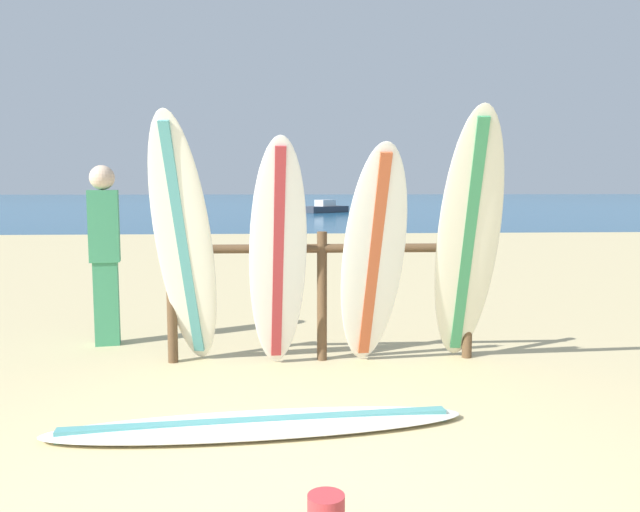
{
  "coord_description": "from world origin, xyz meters",
  "views": [
    {
      "loc": [
        0.07,
        -2.72,
        1.59
      ],
      "look_at": [
        0.42,
        3.28,
        0.92
      ],
      "focal_mm": 36.09,
      "sensor_mm": 36.0,
      "label": 1
    }
  ],
  "objects_px": {
    "surfboard_leaning_far_left": "(184,244)",
    "surfboard_leaning_center_left": "(373,259)",
    "surfboard_leaning_center": "(468,243)",
    "surfboard_rack": "(322,278)",
    "beachgoer_standing": "(105,247)",
    "small_boat_offshore": "(325,208)",
    "surfboard_leaning_left": "(278,257)",
    "surfboard_lying_on_sand": "(259,424)"
  },
  "relations": [
    {
      "from": "small_boat_offshore",
      "to": "surfboard_lying_on_sand",
      "type": "bearing_deg",
      "value": -94.64
    },
    {
      "from": "surfboard_rack",
      "to": "small_boat_offshore",
      "type": "distance_m",
      "value": 30.52
    },
    {
      "from": "surfboard_leaning_far_left",
      "to": "surfboard_leaning_center",
      "type": "relative_size",
      "value": 0.99
    },
    {
      "from": "surfboard_leaning_left",
      "to": "surfboard_leaning_center_left",
      "type": "height_order",
      "value": "surfboard_leaning_left"
    },
    {
      "from": "surfboard_leaning_left",
      "to": "surfboard_leaning_center_left",
      "type": "relative_size",
      "value": 1.02
    },
    {
      "from": "surfboard_leaning_center",
      "to": "small_boat_offshore",
      "type": "relative_size",
      "value": 0.8
    },
    {
      "from": "surfboard_leaning_far_left",
      "to": "surfboard_leaning_center_left",
      "type": "distance_m",
      "value": 1.59
    },
    {
      "from": "surfboard_leaning_left",
      "to": "surfboard_leaning_center_left",
      "type": "distance_m",
      "value": 0.8
    },
    {
      "from": "surfboard_rack",
      "to": "small_boat_offshore",
      "type": "relative_size",
      "value": 1.01
    },
    {
      "from": "surfboard_rack",
      "to": "surfboard_leaning_left",
      "type": "distance_m",
      "value": 0.59
    },
    {
      "from": "surfboard_leaning_left",
      "to": "beachgoer_standing",
      "type": "xyz_separation_m",
      "value": [
        -1.7,
        1.05,
        -0.01
      ]
    },
    {
      "from": "surfboard_leaning_far_left",
      "to": "surfboard_lying_on_sand",
      "type": "xyz_separation_m",
      "value": [
        0.66,
        -1.38,
        -1.05
      ]
    },
    {
      "from": "surfboard_rack",
      "to": "surfboard_leaning_far_left",
      "type": "distance_m",
      "value": 1.26
    },
    {
      "from": "surfboard_rack",
      "to": "small_boat_offshore",
      "type": "bearing_deg",
      "value": 86.08
    },
    {
      "from": "surfboard_rack",
      "to": "surfboard_leaning_center_left",
      "type": "distance_m",
      "value": 0.6
    },
    {
      "from": "surfboard_leaning_center_left",
      "to": "surfboard_lying_on_sand",
      "type": "xyz_separation_m",
      "value": [
        -0.92,
        -1.27,
        -0.93
      ]
    },
    {
      "from": "surfboard_leaning_center_left",
      "to": "surfboard_leaning_center",
      "type": "distance_m",
      "value": 0.8
    },
    {
      "from": "surfboard_leaning_far_left",
      "to": "small_boat_offshore",
      "type": "xyz_separation_m",
      "value": [
        3.27,
        30.72,
        -0.83
      ]
    },
    {
      "from": "surfboard_leaning_far_left",
      "to": "beachgoer_standing",
      "type": "relative_size",
      "value": 1.23
    },
    {
      "from": "surfboard_rack",
      "to": "surfboard_lying_on_sand",
      "type": "bearing_deg",
      "value": -107.39
    },
    {
      "from": "surfboard_leaning_left",
      "to": "small_boat_offshore",
      "type": "distance_m",
      "value": 30.92
    },
    {
      "from": "surfboard_leaning_far_left",
      "to": "beachgoer_standing",
      "type": "bearing_deg",
      "value": 133.67
    },
    {
      "from": "surfboard_leaning_center",
      "to": "small_boat_offshore",
      "type": "bearing_deg",
      "value": 88.34
    },
    {
      "from": "surfboard_leaning_far_left",
      "to": "small_boat_offshore",
      "type": "distance_m",
      "value": 30.9
    },
    {
      "from": "surfboard_lying_on_sand",
      "to": "beachgoer_standing",
      "type": "height_order",
      "value": "beachgoer_standing"
    },
    {
      "from": "surfboard_leaning_far_left",
      "to": "surfboard_leaning_left",
      "type": "bearing_deg",
      "value": -6.63
    },
    {
      "from": "surfboard_leaning_center_left",
      "to": "small_boat_offshore",
      "type": "height_order",
      "value": "surfboard_leaning_center_left"
    },
    {
      "from": "surfboard_leaning_far_left",
      "to": "surfboard_leaning_left",
      "type": "distance_m",
      "value": 0.8
    },
    {
      "from": "surfboard_leaning_far_left",
      "to": "surfboard_leaning_center",
      "type": "height_order",
      "value": "surfboard_leaning_center"
    },
    {
      "from": "surfboard_rack",
      "to": "surfboard_leaning_center_left",
      "type": "height_order",
      "value": "surfboard_leaning_center_left"
    },
    {
      "from": "surfboard_rack",
      "to": "beachgoer_standing",
      "type": "height_order",
      "value": "beachgoer_standing"
    },
    {
      "from": "surfboard_rack",
      "to": "small_boat_offshore",
      "type": "height_order",
      "value": "surfboard_rack"
    },
    {
      "from": "surfboard_leaning_center_left",
      "to": "beachgoer_standing",
      "type": "bearing_deg",
      "value": 156.87
    },
    {
      "from": "surfboard_leaning_center",
      "to": "beachgoer_standing",
      "type": "bearing_deg",
      "value": 161.29
    },
    {
      "from": "surfboard_leaning_center_left",
      "to": "surfboard_rack",
      "type": "bearing_deg",
      "value": 136.56
    },
    {
      "from": "surfboard_leaning_center_left",
      "to": "surfboard_leaning_left",
      "type": "bearing_deg",
      "value": 178.73
    },
    {
      "from": "surfboard_leaning_center",
      "to": "surfboard_leaning_far_left",
      "type": "bearing_deg",
      "value": 176.27
    },
    {
      "from": "surfboard_rack",
      "to": "surfboard_leaning_left",
      "type": "xyz_separation_m",
      "value": [
        -0.39,
        -0.37,
        0.24
      ]
    },
    {
      "from": "surfboard_leaning_left",
      "to": "small_boat_offshore",
      "type": "xyz_separation_m",
      "value": [
        2.48,
        30.81,
        -0.73
      ]
    },
    {
      "from": "beachgoer_standing",
      "to": "small_boat_offshore",
      "type": "height_order",
      "value": "beachgoer_standing"
    },
    {
      "from": "surfboard_leaning_center_left",
      "to": "surfboard_leaning_center",
      "type": "relative_size",
      "value": 0.88
    },
    {
      "from": "surfboard_rack",
      "to": "surfboard_leaning_center",
      "type": "height_order",
      "value": "surfboard_leaning_center"
    }
  ]
}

